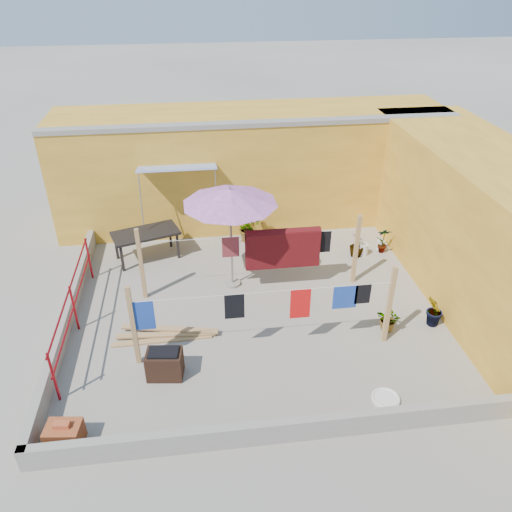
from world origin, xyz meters
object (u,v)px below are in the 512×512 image
(plant_back_a, at_px, (248,227))
(water_jug_a, at_px, (363,249))
(patio_umbrella, at_px, (230,197))
(outdoor_table, at_px, (146,235))
(brick_stack, at_px, (64,435))
(water_jug_b, at_px, (380,245))
(green_hose, at_px, (312,247))
(brazier, at_px, (165,364))
(white_basin, at_px, (386,399))

(plant_back_a, bearing_deg, water_jug_a, -22.29)
(patio_umbrella, distance_m, water_jug_a, 4.29)
(outdoor_table, xyz_separation_m, brick_stack, (-1.02, -5.76, -0.49))
(outdoor_table, height_order, brick_stack, outdoor_table)
(brick_stack, bearing_deg, outdoor_table, 79.95)
(patio_umbrella, relative_size, water_jug_b, 8.36)
(brick_stack, height_order, green_hose, brick_stack)
(brick_stack, height_order, water_jug_a, brick_stack)
(brick_stack, relative_size, plant_back_a, 0.75)
(green_hose, relative_size, plant_back_a, 0.60)
(brazier, distance_m, water_jug_a, 6.39)
(patio_umbrella, distance_m, brick_stack, 5.67)
(water_jug_a, relative_size, plant_back_a, 0.45)
(water_jug_a, distance_m, green_hose, 1.38)
(water_jug_a, relative_size, green_hose, 0.76)
(outdoor_table, distance_m, plant_back_a, 2.82)
(green_hose, bearing_deg, patio_umbrella, -148.00)
(white_basin, bearing_deg, water_jug_b, 71.55)
(green_hose, bearing_deg, water_jug_a, -21.29)
(brick_stack, relative_size, green_hose, 1.26)
(brick_stack, xyz_separation_m, water_jug_b, (7.24, 5.41, -0.08))
(patio_umbrella, xyz_separation_m, brick_stack, (-3.11, -4.25, -2.10))
(plant_back_a, bearing_deg, patio_umbrella, -106.62)
(brick_stack, distance_m, water_jug_b, 9.04)
(brazier, relative_size, green_hose, 1.48)
(water_jug_b, bearing_deg, brick_stack, -143.24)
(brick_stack, xyz_separation_m, water_jug_a, (6.70, 5.19, -0.05))
(brick_stack, distance_m, water_jug_a, 8.47)
(water_jug_b, distance_m, plant_back_a, 3.64)
(brick_stack, distance_m, green_hose, 7.86)
(brazier, height_order, green_hose, brazier)
(outdoor_table, bearing_deg, brazier, -82.76)
(water_jug_a, xyz_separation_m, green_hose, (-1.28, 0.50, -0.13))
(outdoor_table, xyz_separation_m, green_hose, (4.40, -0.07, -0.67))
(water_jug_a, bearing_deg, brazier, -143.20)
(outdoor_table, xyz_separation_m, plant_back_a, (2.73, 0.64, -0.30))
(water_jug_b, height_order, green_hose, water_jug_b)
(white_basin, xyz_separation_m, plant_back_a, (-1.75, 6.19, 0.36))
(patio_umbrella, bearing_deg, white_basin, -59.38)
(brazier, bearing_deg, plant_back_a, 66.64)
(patio_umbrella, xyz_separation_m, white_basin, (2.39, -4.04, -2.27))
(white_basin, height_order, plant_back_a, plant_back_a)
(brazier, bearing_deg, green_hose, 48.41)
(water_jug_a, height_order, green_hose, water_jug_a)
(water_jug_a, xyz_separation_m, water_jug_b, (0.55, 0.22, -0.03))
(white_basin, height_order, water_jug_a, water_jug_a)
(patio_umbrella, height_order, brazier, patio_umbrella)
(outdoor_table, relative_size, plant_back_a, 2.28)
(green_hose, xyz_separation_m, plant_back_a, (-1.66, 0.71, 0.37))
(outdoor_table, relative_size, water_jug_a, 5.03)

